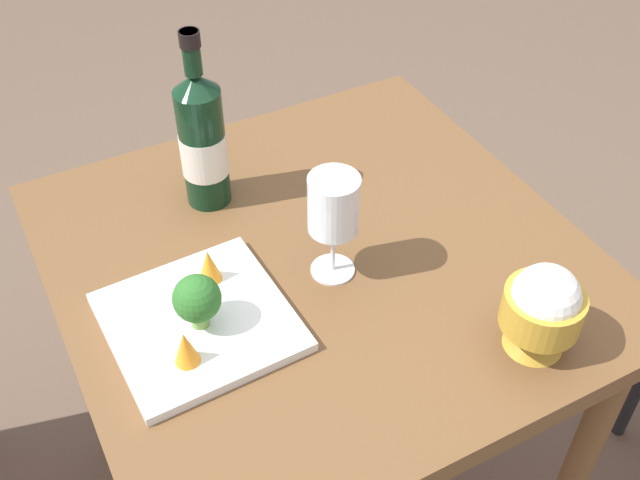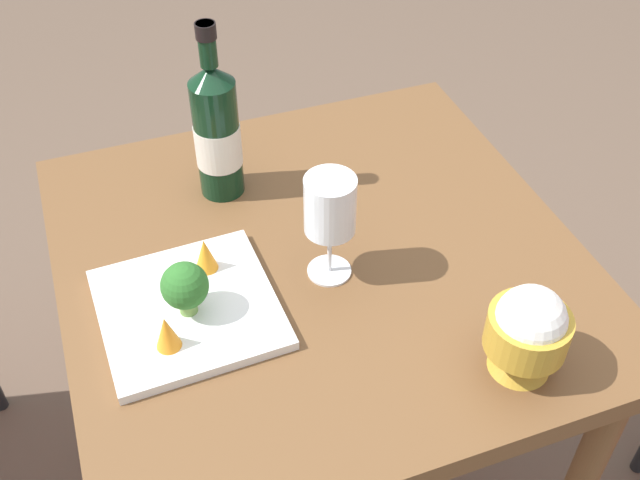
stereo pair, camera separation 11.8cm
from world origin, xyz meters
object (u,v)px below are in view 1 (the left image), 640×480
object	(u,v)px
wine_bottle	(202,140)
carrot_garnish_right	(209,265)
broccoli_floret	(197,300)
wine_glass	(332,207)
carrot_garnish_left	(186,348)
rice_bowl	(543,309)
serving_plate	(199,322)

from	to	relation	value
wine_bottle	carrot_garnish_right	world-z (taller)	wine_bottle
broccoli_floret	carrot_garnish_right	size ratio (longest dim) A/B	1.52
wine_glass	carrot_garnish_right	size ratio (longest dim) A/B	3.17
carrot_garnish_left	carrot_garnish_right	bearing A→B (deg)	-33.18
carrot_garnish_right	broccoli_floret	bearing A→B (deg)	149.24
rice_bowl	broccoli_floret	xyz separation A→B (m)	(0.24, 0.40, -0.01)
wine_bottle	rice_bowl	size ratio (longest dim) A/B	2.19
broccoli_floret	carrot_garnish_right	bearing A→B (deg)	-30.76
rice_bowl	broccoli_floret	world-z (taller)	rice_bowl
serving_plate	carrot_garnish_right	xyz separation A→B (m)	(0.07, -0.04, 0.04)
broccoli_floret	carrot_garnish_right	distance (m)	0.09
wine_glass	rice_bowl	distance (m)	0.32
serving_plate	carrot_garnish_right	world-z (taller)	carrot_garnish_right
rice_bowl	wine_bottle	bearing A→B (deg)	28.76
wine_bottle	broccoli_floret	world-z (taller)	wine_bottle
serving_plate	carrot_garnish_left	xyz separation A→B (m)	(-0.07, 0.04, 0.04)
wine_bottle	carrot_garnish_right	size ratio (longest dim) A/B	5.51
wine_glass	carrot_garnish_left	bearing A→B (deg)	105.79
carrot_garnish_left	carrot_garnish_right	size ratio (longest dim) A/B	0.98
wine_bottle	carrot_garnish_right	distance (m)	0.22
serving_plate	wine_glass	bearing A→B (deg)	-87.78
wine_glass	carrot_garnish_left	size ratio (longest dim) A/B	3.23
rice_bowl	carrot_garnish_right	distance (m)	0.48
broccoli_floret	carrot_garnish_right	world-z (taller)	broccoli_floret
wine_bottle	wine_glass	distance (m)	0.27
carrot_garnish_right	wine_bottle	bearing A→B (deg)	-20.93
wine_glass	serving_plate	distance (m)	0.25
wine_bottle	rice_bowl	xyz separation A→B (m)	(-0.51, -0.28, -0.05)
wine_glass	carrot_garnish_right	distance (m)	0.20
rice_bowl	serving_plate	world-z (taller)	rice_bowl
broccoli_floret	carrot_garnish_right	xyz separation A→B (m)	(0.08, -0.05, -0.02)
serving_plate	broccoli_floret	world-z (taller)	broccoli_floret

